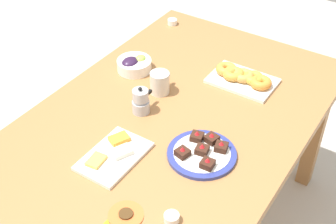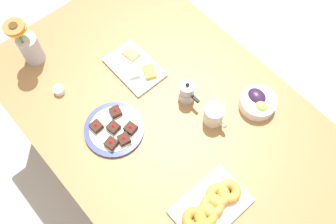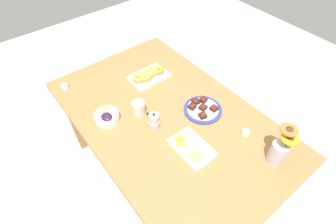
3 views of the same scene
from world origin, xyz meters
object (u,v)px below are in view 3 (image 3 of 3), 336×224
Objects in this scene: jam_cup_honey at (246,133)px; dessert_plate at (203,109)px; coffee_mug at (139,108)px; cheese_platter at (191,147)px; dining_table at (168,125)px; jam_cup_berry at (65,86)px; moka_pot at (154,121)px; grape_bowl at (107,117)px; flower_vase at (279,151)px; croissant_platter at (149,75)px.

dessert_plate is at bearing 12.31° from jam_cup_honey.
coffee_mug reaches higher than cheese_platter.
jam_cup_honey is at bearing -111.26° from cheese_platter.
jam_cup_honey is at bearing -143.11° from coffee_mug.
dining_table is 33.33× the size of jam_cup_berry.
dessert_plate is at bearing -104.52° from moka_pot.
grape_bowl is 3.20× the size of jam_cup_berry.
coffee_mug is at bearing 27.14° from flower_vase.
dining_table is 33.33× the size of jam_cup_honey.
jam_cup_honey is 0.31m from dessert_plate.
moka_pot is at bearing 15.04° from cheese_platter.
coffee_mug is 0.20m from grape_bowl.
dining_table is 5.44× the size of croissant_platter.
grape_bowl reaches higher than dining_table.
cheese_platter is 1.01m from jam_cup_berry.
jam_cup_honey is 1.00× the size of jam_cup_berry.
dessert_plate is at bearing -170.65° from croissant_platter.
flower_vase is (-1.28, -0.67, 0.07)m from jam_cup_berry.
coffee_mug is 0.45× the size of cheese_platter.
flower_vase is (-1.01, -0.13, 0.07)m from croissant_platter.
croissant_platter is 0.60m from jam_cup_berry.
jam_cup_honey is at bearing -167.69° from dessert_plate.
jam_cup_berry is at bearing 27.75° from coffee_mug.
grape_bowl is at bearing 59.59° from dessert_plate.
grape_bowl is 1.29× the size of moka_pot.
cheese_platter is 1.04× the size of dessert_plate.
flower_vase is (-0.22, 0.02, 0.07)m from jam_cup_honey.
grape_bowl is 0.85m from jam_cup_honey.
jam_cup_berry is at bearing 63.04° from croissant_platter.
jam_cup_honey is at bearing -135.92° from grape_bowl.
jam_cup_honey and jam_cup_berry have the same top height.
flower_vase reaches higher than dining_table.
grape_bowl is 1.02m from flower_vase.
dining_table is 0.30m from cheese_platter.
jam_cup_honey is (-0.40, -0.28, 0.10)m from dining_table.
jam_cup_honey is at bearing -145.60° from dining_table.
moka_pot is at bearing -156.98° from jam_cup_berry.
grape_bowl is at bearing -169.05° from jam_cup_berry.
dessert_plate reaches higher than jam_cup_berry.
moka_pot reaches higher than jam_cup_honey.
dessert_plate is at bearing -120.41° from grape_bowl.
coffee_mug is 2.42× the size of jam_cup_berry.
coffee_mug is 0.40× the size of croissant_platter.
grape_bowl reaches higher than croissant_platter.
croissant_platter is 1.02m from flower_vase.
dining_table is at bearing -136.70° from coffee_mug.
coffee_mug is 0.68m from jam_cup_honey.
coffee_mug is (0.14, 0.13, 0.13)m from dining_table.
dining_table is 0.40m from grape_bowl.
cheese_platter is at bearing -168.87° from coffee_mug.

